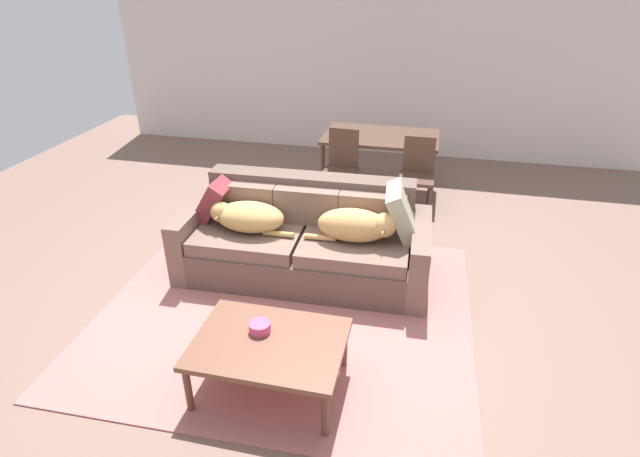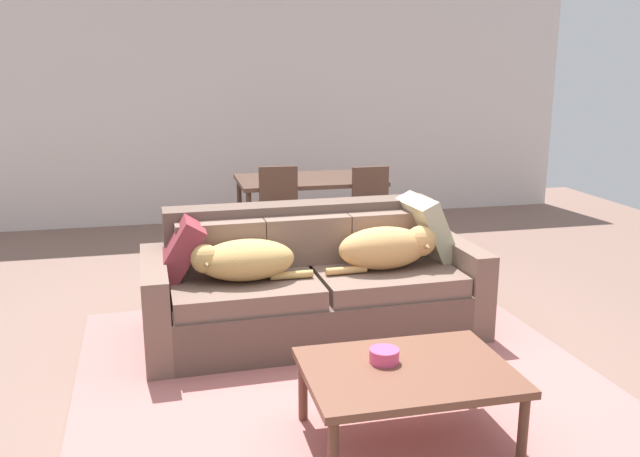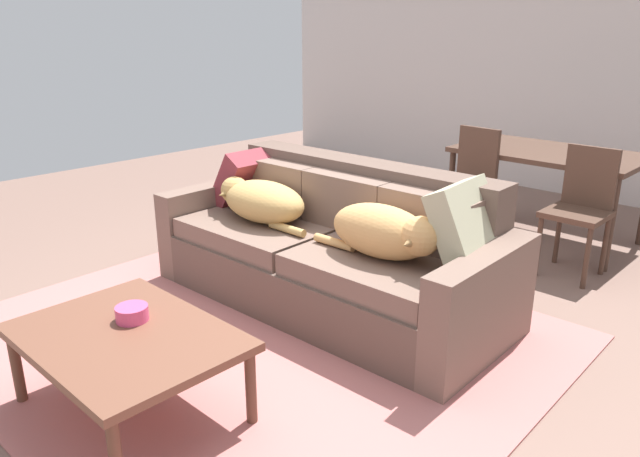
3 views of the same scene
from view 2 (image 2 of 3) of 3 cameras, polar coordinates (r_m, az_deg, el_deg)
name	(u,v)px [view 2 (image 2 of 3)]	position (r m, az deg, el deg)	size (l,w,h in m)	color
ground_plane	(332,346)	(4.65, 1.03, -9.94)	(10.00, 10.00, 0.00)	#7C5D51
back_partition	(250,108)	(8.20, -5.93, 10.14)	(8.00, 0.12, 2.70)	silver
area_rug	(335,371)	(4.29, 1.30, -11.96)	(3.12, 2.76, 0.01)	#BB6D68
couch	(311,286)	(4.78, -0.74, -4.92)	(2.34, 1.03, 0.88)	brown
dog_on_left_cushion	(243,260)	(4.46, -6.56, -2.67)	(0.80, 0.40, 0.27)	tan
dog_on_right_cushion	(388,247)	(4.70, 5.83, -1.59)	(0.81, 0.34, 0.30)	tan
throw_pillow_by_left_arm	(180,249)	(4.62, -11.77, -1.68)	(0.15, 0.41, 0.41)	maroon
throw_pillow_by_right_arm	(427,228)	(5.01, 9.04, 0.01)	(0.14, 0.48, 0.48)	#B3AF8D
coffee_table	(407,376)	(3.44, 7.42, -12.27)	(1.02, 0.75, 0.41)	brown
bowl_on_coffee_table	(384,356)	(3.45, 5.46, -10.68)	(0.15, 0.15, 0.07)	#EA4C7F
dining_table	(309,184)	(6.81, -0.94, 3.76)	(1.43, 0.89, 0.75)	#4E3428
dining_chair_near_left	(280,214)	(6.21, -3.42, 1.26)	(0.43, 0.43, 0.95)	#4E3428
dining_chair_near_right	(373,210)	(6.42, 4.55, 1.58)	(0.40, 0.40, 0.91)	#4E3428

